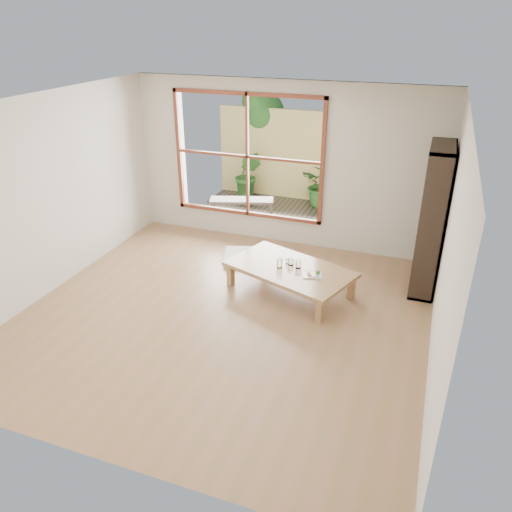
{
  "coord_description": "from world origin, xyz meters",
  "views": [
    {
      "loc": [
        2.23,
        -4.95,
        3.47
      ],
      "look_at": [
        0.18,
        0.68,
        0.55
      ],
      "focal_mm": 35.0,
      "sensor_mm": 36.0,
      "label": 1
    }
  ],
  "objects": [
    {
      "name": "ground",
      "position": [
        0.0,
        0.0,
        0.0
      ],
      "size": [
        5.0,
        5.0,
        0.0
      ],
      "primitive_type": "plane",
      "color": "#A27251",
      "rests_on": "ground"
    },
    {
      "name": "low_table",
      "position": [
        0.61,
        0.86,
        0.32
      ],
      "size": [
        1.88,
        1.44,
        0.36
      ],
      "rotation": [
        0.0,
        0.0,
        -0.35
      ],
      "color": "tan",
      "rests_on": "ground"
    },
    {
      "name": "floor_cushion",
      "position": [
        -0.35,
        1.57,
        0.04
      ],
      "size": [
        0.75,
        0.75,
        0.09
      ],
      "primitive_type": "cube",
      "rotation": [
        0.0,
        0.0,
        0.32
      ],
      "color": "silver",
      "rests_on": "ground"
    },
    {
      "name": "bookshelf",
      "position": [
        2.32,
        1.63,
        1.0
      ],
      "size": [
        0.32,
        0.9,
        2.0
      ],
      "primitive_type": "cube",
      "color": "#2D2219",
      "rests_on": "ground"
    },
    {
      "name": "glass_tall",
      "position": [
        0.47,
        0.8,
        0.43
      ],
      "size": [
        0.07,
        0.07,
        0.14
      ],
      "primitive_type": "cylinder",
      "color": "silver",
      "rests_on": "low_table"
    },
    {
      "name": "glass_mid",
      "position": [
        0.71,
        0.89,
        0.42
      ],
      "size": [
        0.08,
        0.08,
        0.11
      ],
      "primitive_type": "cylinder",
      "color": "silver",
      "rests_on": "low_table"
    },
    {
      "name": "glass_short",
      "position": [
        0.59,
        0.94,
        0.41
      ],
      "size": [
        0.08,
        0.08,
        0.1
      ],
      "primitive_type": "cylinder",
      "color": "silver",
      "rests_on": "low_table"
    },
    {
      "name": "glass_small",
      "position": [
        0.54,
        0.96,
        0.4
      ],
      "size": [
        0.06,
        0.06,
        0.07
      ],
      "primitive_type": "cylinder",
      "color": "silver",
      "rests_on": "low_table"
    },
    {
      "name": "food_tray",
      "position": [
        0.96,
        0.73,
        0.38
      ],
      "size": [
        0.29,
        0.24,
        0.08
      ],
      "rotation": [
        0.0,
        0.0,
        0.29
      ],
      "color": "white",
      "rests_on": "low_table"
    },
    {
      "name": "deck",
      "position": [
        -0.6,
        3.56,
        0.0
      ],
      "size": [
        2.8,
        2.0,
        0.05
      ],
      "primitive_type": "cube",
      "color": "#3E352D",
      "rests_on": "ground"
    },
    {
      "name": "garden_bench",
      "position": [
        -1.0,
        3.13,
        0.33
      ],
      "size": [
        1.21,
        0.68,
        0.37
      ],
      "rotation": [
        0.0,
        0.0,
        0.32
      ],
      "color": "#2D2219",
      "rests_on": "deck"
    },
    {
      "name": "bamboo_fence",
      "position": [
        -0.6,
        4.56,
        0.9
      ],
      "size": [
        2.8,
        0.06,
        1.8
      ],
      "primitive_type": "cube",
      "color": "#D2BE6C",
      "rests_on": "ground"
    },
    {
      "name": "shrub_right",
      "position": [
        0.26,
        4.28,
        0.45
      ],
      "size": [
        0.93,
        0.86,
        0.86
      ],
      "primitive_type": "imported",
      "rotation": [
        0.0,
        0.0,
        -0.29
      ],
      "color": "#2F5B21",
      "rests_on": "deck"
    },
    {
      "name": "shrub_left",
      "position": [
        -1.29,
        4.23,
        0.51
      ],
      "size": [
        0.6,
        0.52,
        0.98
      ],
      "primitive_type": "imported",
      "rotation": [
        0.0,
        0.0,
        0.16
      ],
      "color": "#2F5B21",
      "rests_on": "deck"
    },
    {
      "name": "garden_tree",
      "position": [
        -1.28,
        4.86,
        1.63
      ],
      "size": [
        1.04,
        0.85,
        2.22
      ],
      "color": "#4C3D2D",
      "rests_on": "ground"
    }
  ]
}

